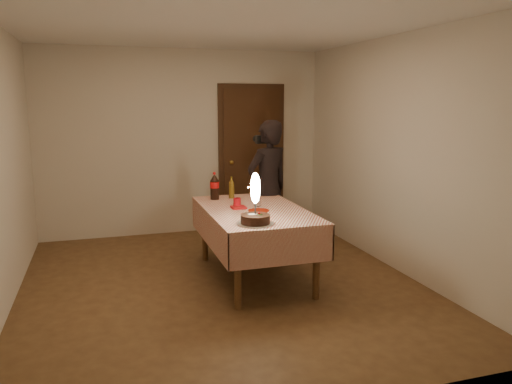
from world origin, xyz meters
TOP-DOWN VIEW (x-y plane):
  - ground at (0.00, 0.00)m, footprint 4.00×4.50m
  - room_shell at (0.03, 0.08)m, footprint 4.04×4.54m
  - dining_table at (0.39, 0.11)m, footprint 1.02×1.72m
  - birthday_cake at (0.21, -0.51)m, footprint 0.34×0.34m
  - red_plate at (0.40, -0.00)m, footprint 0.22×0.22m
  - red_cup at (0.24, 0.25)m, footprint 0.08×0.08m
  - clear_cup at (0.46, 0.22)m, footprint 0.07×0.07m
  - napkin_stack at (0.24, 0.19)m, footprint 0.15×0.15m
  - cola_bottle at (0.10, 0.74)m, footprint 0.10×0.10m
  - amber_bottle_left at (0.31, 0.75)m, footprint 0.06×0.06m
  - photographer at (0.80, 0.88)m, footprint 0.71×0.59m

SIDE VIEW (x-z plane):
  - ground at x=0.00m, z-range -0.01..0.01m
  - dining_table at x=0.39m, z-range 0.28..1.04m
  - red_plate at x=0.40m, z-range 0.76..0.77m
  - napkin_stack at x=0.24m, z-range 0.76..0.78m
  - clear_cup at x=0.46m, z-range 0.76..0.85m
  - red_cup at x=0.24m, z-range 0.76..0.86m
  - photographer at x=0.80m, z-range 0.00..1.66m
  - amber_bottle_left at x=0.31m, z-range 0.75..1.01m
  - birthday_cake at x=0.21m, z-range 0.64..1.12m
  - cola_bottle at x=0.10m, z-range 0.75..1.07m
  - room_shell at x=0.03m, z-range 0.34..2.96m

